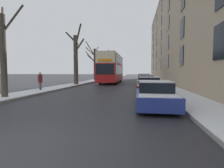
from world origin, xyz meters
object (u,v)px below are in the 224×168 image
(bare_tree_left_1, at_px, (76,58))
(parked_car_3, at_px, (144,80))
(parked_car_0, at_px, (155,95))
(parked_car_2, at_px, (145,82))
(pedestrian_left_sidewalk, at_px, (40,81))
(bare_tree_left_2, at_px, (94,63))
(parked_car_1, at_px, (148,86))
(bare_tree_left_0, at_px, (2,50))
(bare_tree_left_3, at_px, (106,66))
(double_decker_bus, at_px, (112,67))

(bare_tree_left_1, distance_m, parked_car_3, 9.53)
(parked_car_0, relative_size, parked_car_3, 0.88)
(parked_car_2, bearing_deg, parked_car_0, -90.00)
(bare_tree_left_1, height_order, parked_car_2, bare_tree_left_1)
(pedestrian_left_sidewalk, bearing_deg, bare_tree_left_2, -40.25)
(parked_car_0, height_order, parked_car_1, parked_car_1)
(bare_tree_left_0, distance_m, bare_tree_left_1, 11.99)
(bare_tree_left_0, xyz_separation_m, parked_car_0, (9.05, -1.29, -2.47))
(bare_tree_left_3, bearing_deg, bare_tree_left_1, -89.56)
(pedestrian_left_sidewalk, bearing_deg, parked_car_3, -81.83)
(bare_tree_left_2, distance_m, double_decker_bus, 6.49)
(parked_car_0, height_order, parked_car_3, parked_car_3)
(bare_tree_left_2, bearing_deg, double_decker_bus, -50.19)
(bare_tree_left_2, distance_m, bare_tree_left_3, 11.83)
(bare_tree_left_0, distance_m, bare_tree_left_3, 34.59)
(bare_tree_left_1, xyz_separation_m, pedestrian_left_sidewalk, (-0.50, -7.60, -2.63))
(parked_car_0, xyz_separation_m, parked_car_3, (0.00, 15.87, 0.10))
(bare_tree_left_3, distance_m, parked_car_0, 37.07)
(bare_tree_left_0, relative_size, bare_tree_left_3, 0.88)
(parked_car_0, height_order, parked_car_2, parked_car_2)
(double_decker_bus, xyz_separation_m, parked_car_1, (4.96, -13.92, -1.88))
(bare_tree_left_1, height_order, bare_tree_left_3, bare_tree_left_1)
(bare_tree_left_1, distance_m, parked_car_2, 9.59)
(pedestrian_left_sidewalk, bearing_deg, parked_car_0, -161.36)
(bare_tree_left_0, distance_m, double_decker_bus, 18.30)
(bare_tree_left_2, relative_size, parked_car_3, 1.63)
(bare_tree_left_1, relative_size, double_decker_bus, 0.64)
(parked_car_3, bearing_deg, bare_tree_left_1, -163.30)
(parked_car_1, bearing_deg, parked_car_2, 90.00)
(bare_tree_left_2, bearing_deg, parked_car_0, -69.35)
(bare_tree_left_3, height_order, parked_car_3, bare_tree_left_3)
(bare_tree_left_1, height_order, double_decker_bus, bare_tree_left_1)
(double_decker_bus, bearing_deg, parked_car_1, -70.40)
(bare_tree_left_3, xyz_separation_m, double_decker_bus, (3.92, -16.76, -0.94))
(parked_car_1, bearing_deg, bare_tree_left_0, -156.61)
(bare_tree_left_0, height_order, pedestrian_left_sidewalk, bare_tree_left_0)
(parked_car_0, xyz_separation_m, parked_car_2, (0.00, 10.46, 0.06))
(bare_tree_left_0, xyz_separation_m, parked_car_1, (9.05, 3.91, -2.45))
(parked_car_1, xyz_separation_m, parked_car_3, (0.00, 10.67, 0.07))
(bare_tree_left_0, height_order, bare_tree_left_1, bare_tree_left_1)
(parked_car_0, distance_m, pedestrian_left_sidewalk, 10.81)
(bare_tree_left_3, relative_size, double_decker_bus, 0.64)
(bare_tree_left_3, distance_m, double_decker_bus, 17.24)
(double_decker_bus, xyz_separation_m, parked_car_3, (4.96, -3.25, -1.81))
(double_decker_bus, bearing_deg, bare_tree_left_1, -122.63)
(bare_tree_left_0, xyz_separation_m, pedestrian_left_sidewalk, (-0.16, 4.37, -2.14))
(bare_tree_left_1, bearing_deg, parked_car_3, 16.70)
(bare_tree_left_3, xyz_separation_m, parked_car_2, (8.88, -25.42, -2.78))
(bare_tree_left_1, bearing_deg, double_decker_bus, 57.37)
(bare_tree_left_0, xyz_separation_m, double_decker_bus, (4.09, 17.83, -0.57))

